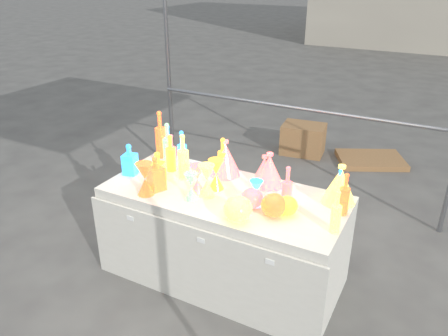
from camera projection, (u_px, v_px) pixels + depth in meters
The scene contains 33 objects.
ground at pixel (224, 274), 3.55m from camera, with size 80.00×80.00×0.00m, color slate.
display_table at pixel (223, 236), 3.38m from camera, with size 1.84×0.83×0.75m.
cardboard_box_closed at pixel (303, 139), 5.73m from camera, with size 0.54×0.39×0.39m, color #9E7247.
cardboard_box_flat at pixel (371, 160), 5.53m from camera, with size 0.80×0.57×0.07m, color #9E7247.
bottle_0 at pixel (171, 153), 3.51m from camera, with size 0.08×0.08×0.31m, color red, non-canonical shape.
bottle_1 at pixel (168, 141), 3.76m from camera, with size 0.07×0.07×0.30m, color green, non-canonical shape.
bottle_2 at pixel (160, 134), 3.74m from camera, with size 0.09×0.09×0.42m, color orange, non-canonical shape.
bottle_3 at pixel (172, 152), 3.54m from camera, with size 0.08×0.08×0.30m, color #2B20C0, non-canonical shape.
bottle_4 at pixel (183, 157), 3.37m from camera, with size 0.09×0.09×0.37m, color #148181, non-canonical shape.
bottle_5 at pixel (168, 145), 3.56m from camera, with size 0.08×0.08×0.38m, color #C026AF, non-canonical shape.
bottle_6 at pixel (223, 157), 3.44m from camera, with size 0.08×0.08×0.31m, color red, non-canonical shape.
bottle_7 at pixel (182, 150), 3.52m from camera, with size 0.08×0.08×0.34m, color green, non-canonical shape.
decanter_0 at pixel (158, 167), 3.34m from camera, with size 0.10×0.10×0.25m, color red, non-canonical shape.
decanter_1 at pixel (156, 173), 3.22m from camera, with size 0.11×0.11×0.27m, color orange, non-canonical shape.
decanter_2 at pixel (130, 159), 3.46m from camera, with size 0.10×0.10×0.26m, color green, non-canonical shape.
hourglass_0 at pixel (145, 179), 3.15m from camera, with size 0.12×0.12×0.25m, color orange, non-canonical shape.
hourglass_1 at pixel (197, 179), 3.18m from camera, with size 0.11×0.11×0.22m, color #2B20C0, non-canonical shape.
hourglass_2 at pixel (207, 180), 3.14m from camera, with size 0.12×0.12×0.24m, color #148181, non-canonical shape.
hourglass_3 at pixel (191, 186), 3.10m from camera, with size 0.10×0.10×0.20m, color #C026AF, non-canonical shape.
hourglass_4 at pixel (216, 174), 3.24m from camera, with size 0.12×0.12×0.24m, color red, non-canonical shape.
hourglass_5 at pixel (256, 193), 3.02m from camera, with size 0.10×0.10×0.19m, color green, non-canonical shape.
globe_0 at pixel (287, 207), 2.93m from camera, with size 0.14×0.14×0.12m, color red, non-canonical shape.
globe_1 at pixel (237, 211), 2.84m from camera, with size 0.19×0.19×0.15m, color #148181, non-canonical shape.
globe_2 at pixel (274, 206), 2.90m from camera, with size 0.18×0.18×0.14m, color orange, non-canonical shape.
globe_3 at pixel (252, 199), 3.01m from camera, with size 0.16×0.16×0.13m, color #2B20C0, non-canonical shape.
lampshade_0 at pixel (269, 169), 3.28m from camera, with size 0.23×0.23×0.27m, color yellow, non-canonical shape.
lampshade_1 at pixel (225, 158), 3.45m from camera, with size 0.25×0.25×0.29m, color yellow, non-canonical shape.
lampshade_2 at pixel (264, 169), 3.32m from camera, with size 0.19×0.19×0.23m, color #2B20C0, non-canonical shape.
lampshade_3 at pixel (340, 184), 3.05m from camera, with size 0.24×0.24×0.28m, color #148181, non-canonical shape.
bottle_8 at pixel (339, 186), 3.04m from camera, with size 0.06×0.06×0.26m, color green, non-canonical shape.
bottle_9 at pixel (345, 194), 2.89m from camera, with size 0.07×0.07×0.31m, color orange, non-canonical shape.
bottle_10 at pixel (287, 188), 2.94m from camera, with size 0.07×0.07×0.33m, color #2B20C0, non-canonical shape.
bottle_11 at pixel (336, 212), 2.70m from camera, with size 0.07×0.07×0.29m, color #148181, non-canonical shape.
Camera 1 is at (1.34, -2.51, 2.28)m, focal length 35.00 mm.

